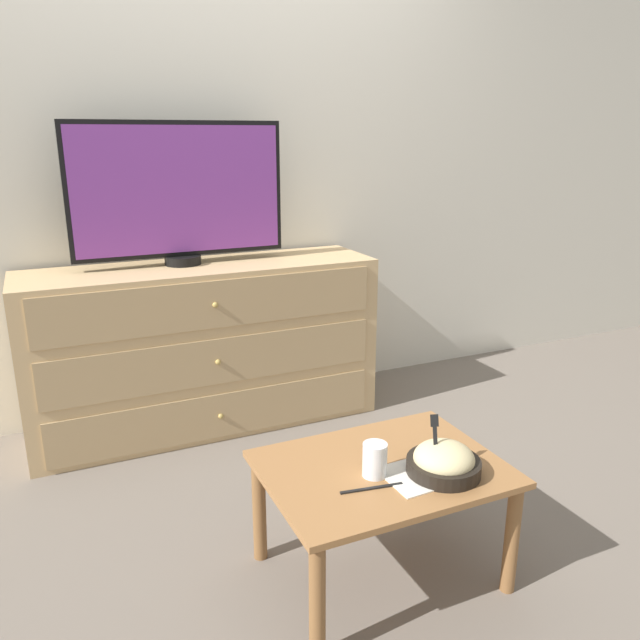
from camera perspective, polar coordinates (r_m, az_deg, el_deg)
ground_plane at (r=3.36m, az=-8.77°, el=-7.06°), size 12.00×12.00×0.00m
wall_back at (r=3.11m, az=-9.99°, el=15.65°), size 12.00×0.05×2.60m
dresser at (r=2.96m, az=-10.46°, el=-2.42°), size 1.59×0.46×0.77m
tv at (r=2.86m, az=-12.81°, el=11.31°), size 0.94×0.16×0.62m
coffee_table at (r=1.97m, az=5.69°, el=-14.68°), size 0.71×0.53×0.38m
takeout_bowl at (r=1.91m, az=11.25°, el=-12.59°), size 0.22×0.22×0.18m
drink_cup at (r=1.87m, az=5.02°, el=-12.78°), size 0.07×0.07×0.10m
napkin at (r=1.90m, az=8.75°, el=-13.88°), size 0.19×0.19×0.00m
knife at (r=1.82m, az=4.74°, el=-15.08°), size 0.18×0.04×0.01m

